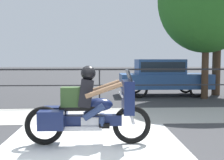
{
  "coord_description": "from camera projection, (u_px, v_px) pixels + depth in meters",
  "views": [
    {
      "loc": [
        -0.02,
        -4.93,
        1.67
      ],
      "look_at": [
        0.32,
        2.28,
        1.15
      ],
      "focal_mm": 45.0,
      "sensor_mm": 36.0,
      "label": 1
    }
  ],
  "objects": [
    {
      "name": "fence_railing",
      "position": [
        99.0,
        77.0,
        10.16
      ],
      "size": [
        36.0,
        0.05,
        1.35
      ],
      "color": "#232326",
      "rests_on": "ground"
    },
    {
      "name": "tree_behind_car",
      "position": [
        218.0,
        10.0,
        12.99
      ],
      "size": [
        2.88,
        2.88,
        5.58
      ],
      "color": "#473323",
      "rests_on": "ground"
    },
    {
      "name": "motorcycle",
      "position": [
        88.0,
        109.0,
        5.5
      ],
      "size": [
        2.49,
        0.76,
        1.56
      ],
      "rotation": [
        0.0,
        0.0,
        -0.05
      ],
      "color": "black",
      "rests_on": "ground"
    },
    {
      "name": "sidewalk_band",
      "position": [
        100.0,
        115.0,
        8.42
      ],
      "size": [
        44.0,
        2.4,
        0.01
      ],
      "primitive_type": "cube",
      "color": "#A8A59E",
      "rests_on": "ground"
    },
    {
      "name": "crosswalk_band",
      "position": [
        91.0,
        157.0,
        4.83
      ],
      "size": [
        3.57,
        6.0,
        0.01
      ],
      "primitive_type": "cube",
      "color": "silver",
      "rests_on": "ground"
    },
    {
      "name": "ground_plane",
      "position": [
        100.0,
        153.0,
        5.04
      ],
      "size": [
        120.0,
        120.0,
        0.0
      ],
      "primitive_type": "plane",
      "color": "#38383A"
    },
    {
      "name": "parked_car",
      "position": [
        162.0,
        75.0,
        13.05
      ],
      "size": [
        4.11,
        1.78,
        1.69
      ],
      "rotation": [
        0.0,
        0.0,
        -0.01
      ],
      "color": "#284C84",
      "rests_on": "ground"
    }
  ]
}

